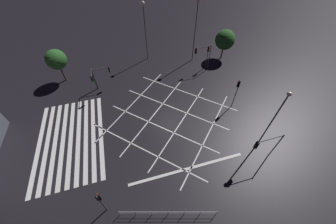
{
  "coord_description": "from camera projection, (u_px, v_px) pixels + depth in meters",
  "views": [
    {
      "loc": [
        16.0,
        -4.62,
        19.26
      ],
      "look_at": [
        0.0,
        0.0,
        1.06
      ],
      "focal_mm": 20.0,
      "sensor_mm": 36.0,
      "label": 1
    }
  ],
  "objects": [
    {
      "name": "street_tree_far",
      "position": [
        225.0,
        40.0,
        32.91
      ],
      "size": [
        3.43,
        3.43,
        5.3
      ],
      "color": "#473323",
      "rests_on": "ground_plane"
    },
    {
      "name": "street_lamp_far",
      "position": [
        144.0,
        18.0,
        30.05
      ],
      "size": [
        0.6,
        0.6,
        9.78
      ],
      "color": "#424244",
      "rests_on": "ground_plane"
    },
    {
      "name": "traffic_light_nw_main",
      "position": [
        208.0,
        53.0,
        31.13
      ],
      "size": [
        0.39,
        0.36,
        4.17
      ],
      "color": "#424244",
      "rests_on": "ground_plane"
    },
    {
      "name": "traffic_light_ne_cross",
      "position": [
        266.0,
        145.0,
        18.73
      ],
      "size": [
        0.36,
        3.21,
        4.34
      ],
      "rotation": [
        0.0,
        0.0,
        -1.57
      ],
      "color": "#424244",
      "rests_on": "ground_plane"
    },
    {
      "name": "street_tree_near",
      "position": [
        56.0,
        60.0,
        28.1
      ],
      "size": [
        3.01,
        3.01,
        5.38
      ],
      "color": "#473323",
      "rests_on": "ground_plane"
    },
    {
      "name": "traffic_light_sw_cross",
      "position": [
        103.0,
        73.0,
        27.76
      ],
      "size": [
        0.36,
        2.75,
        3.68
      ],
      "rotation": [
        0.0,
        0.0,
        1.57
      ],
      "color": "#424244",
      "rests_on": "ground_plane"
    },
    {
      "name": "road_markings",
      "position": [
        99.0,
        135.0,
        23.49
      ],
      "size": [
        19.56,
        26.16,
        0.01
      ],
      "color": "silver",
      "rests_on": "ground_plane"
    },
    {
      "name": "traffic_light_se_main",
      "position": [
        100.0,
        200.0,
        15.88
      ],
      "size": [
        0.39,
        0.36,
        3.5
      ],
      "rotation": [
        0.0,
        0.0,
        3.14
      ],
      "color": "#424244",
      "rests_on": "ground_plane"
    },
    {
      "name": "street_lamp_east",
      "position": [
        197.0,
        17.0,
        29.36
      ],
      "size": [
        0.61,
        0.61,
        10.39
      ],
      "color": "#424244",
      "rests_on": "ground_plane"
    },
    {
      "name": "traffic_light_sw_main",
      "position": [
        93.0,
        78.0,
        26.52
      ],
      "size": [
        2.46,
        0.36,
        4.0
      ],
      "color": "#424244",
      "rests_on": "ground_plane"
    },
    {
      "name": "ground_plane",
      "position": [
        168.0,
        117.0,
        25.45
      ],
      "size": [
        200.0,
        200.0,
        0.0
      ],
      "primitive_type": "plane",
      "color": "black"
    },
    {
      "name": "traffic_light_nw_cross",
      "position": [
        202.0,
        53.0,
        30.26
      ],
      "size": [
        0.36,
        2.87,
        4.56
      ],
      "rotation": [
        0.0,
        0.0,
        -1.57
      ],
      "color": "#424244",
      "rests_on": "ground_plane"
    },
    {
      "name": "traffic_light_median_north",
      "position": [
        237.0,
        89.0,
        24.46
      ],
      "size": [
        0.36,
        0.39,
        4.57
      ],
      "rotation": [
        0.0,
        0.0,
        -1.57
      ],
      "color": "#424244",
      "rests_on": "ground_plane"
    },
    {
      "name": "street_lamp_west",
      "position": [
        276.0,
        115.0,
        18.55
      ],
      "size": [
        0.43,
        0.43,
        8.38
      ],
      "color": "#424244",
      "rests_on": "ground_plane"
    },
    {
      "name": "pedestrian_railing",
      "position": [
        168.0,
        213.0,
        16.87
      ],
      "size": [
        2.5,
        8.52,
        1.05
      ],
      "rotation": [
        0.0,
        0.0,
        1.29
      ],
      "color": "#9EA0A5",
      "rests_on": "ground_plane"
    }
  ]
}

